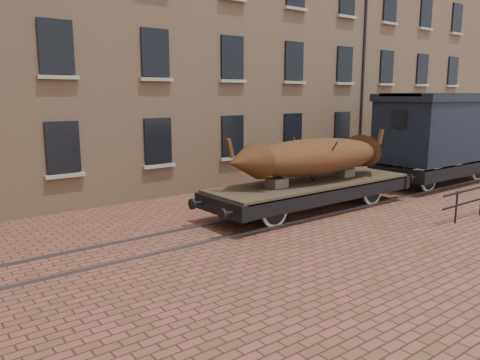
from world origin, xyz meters
TOP-DOWN VIEW (x-y plane):
  - ground at (0.00, 0.00)m, footprint 90.00×90.00m
  - warehouse_cream at (3.00, 9.99)m, footprint 40.00×10.19m
  - rail_track at (0.00, 0.00)m, footprint 30.00×1.52m
  - flatcar_wagon at (0.65, 0.00)m, footprint 8.68×2.36m
  - iron_boat at (0.67, -0.00)m, footprint 6.91×2.26m
  - goods_van at (8.78, 0.00)m, footprint 7.67×2.80m

SIDE VIEW (x-z plane):
  - ground at x=0.00m, z-range 0.00..0.00m
  - rail_track at x=0.00m, z-range 0.00..0.06m
  - flatcar_wagon at x=0.65m, z-range 0.16..1.47m
  - iron_boat at x=0.67m, z-range 1.05..2.69m
  - goods_van at x=8.78m, z-range 0.50..4.47m
  - warehouse_cream at x=3.00m, z-range 0.00..14.00m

